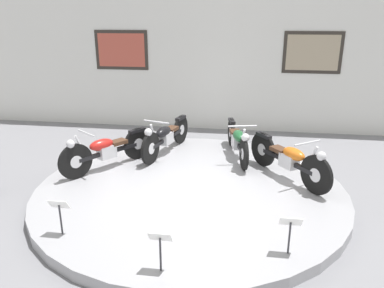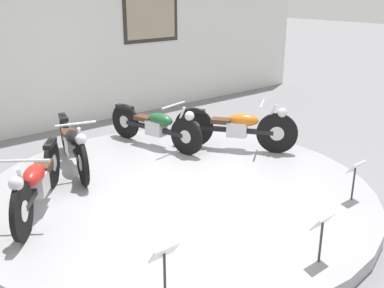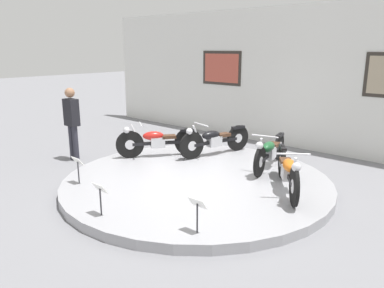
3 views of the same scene
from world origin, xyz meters
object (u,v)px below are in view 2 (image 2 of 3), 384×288
Objects in this scene: info_placard_front_centre at (322,228)px; motorcycle_black at (73,143)px; motorcycle_red at (37,180)px; info_placard_front_left at (164,259)px; motorcycle_green at (156,125)px; info_placard_front_right at (355,172)px; motorcycle_orange at (237,126)px.

motorcycle_black is at bearing 101.21° from info_placard_front_centre.
info_placard_front_centre is at bearing -59.10° from motorcycle_red.
motorcycle_green is at bearing 55.43° from info_placard_front_left.
info_placard_front_left is 1.00× the size of info_placard_front_right.
motorcycle_red is 0.99× the size of motorcycle_orange.
info_placard_front_centre is (0.73, -3.70, -0.01)m from motorcycle_black.
info_placard_front_right is at bearing -55.43° from motorcycle_black.
motorcycle_red is 0.85× the size of motorcycle_green.
motorcycle_black is 1.17× the size of motorcycle_orange.
motorcycle_red reaches higher than info_placard_front_centre.
motorcycle_green is 1.32m from motorcycle_orange.
info_placard_front_centre is (-0.73, -3.70, -0.00)m from motorcycle_green.
motorcycle_green reaches higher than info_placard_front_right.
motorcycle_red is at bearing 120.90° from info_placard_front_centre.
motorcycle_black is at bearing 46.47° from motorcycle_red.
motorcycle_black is 1.00× the size of motorcycle_green.
motorcycle_black reaches higher than motorcycle_green.
info_placard_front_right is at bearing -95.05° from motorcycle_orange.
info_placard_front_left and info_placard_front_centre have the same top height.
info_placard_front_left is at bearing -84.94° from motorcycle_red.
info_placard_front_centre is (1.64, -2.75, -0.02)m from motorcycle_red.
motorcycle_black is at bearing 124.57° from info_placard_front_right.
info_placard_front_centre is (1.45, -0.54, 0.00)m from info_placard_front_left.
motorcycle_red is at bearing 144.45° from info_placard_front_right.
motorcycle_orange is at bearing 84.95° from info_placard_front_right.
motorcycle_red reaches higher than info_placard_front_left.
motorcycle_green is 3.74× the size of info_placard_front_right.
motorcycle_red reaches higher than motorcycle_green.
info_placard_front_centre is at bearing -101.19° from motorcycle_green.
info_placard_front_centre is at bearing -20.35° from info_placard_front_left.
motorcycle_orange is 3.21× the size of info_placard_front_left.
motorcycle_orange reaches higher than info_placard_front_right.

